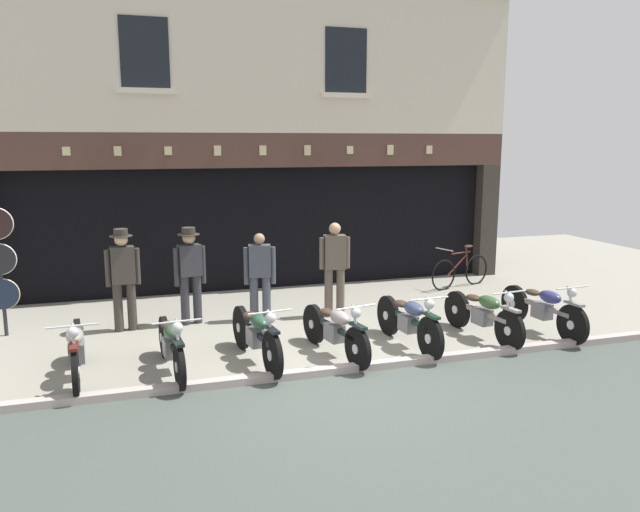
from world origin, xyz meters
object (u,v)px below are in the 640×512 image
(assistant_far_right, at_px, (335,265))
(motorcycle_right, at_px, (483,313))
(motorcycle_far_right, at_px, (543,308))
(leaning_bicycle, at_px, (461,271))
(advert_board_near, at_px, (341,205))
(salesman_left, at_px, (123,274))
(motorcycle_far_left, at_px, (76,349))
(motorcycle_center, at_px, (335,329))
(motorcycle_left, at_px, (171,344))
(motorcycle_center_left, at_px, (256,334))
(motorcycle_center_right, at_px, (409,320))
(shopkeeper_center, at_px, (190,270))
(salesman_right, at_px, (260,273))

(assistant_far_right, bearing_deg, motorcycle_right, 139.04)
(motorcycle_far_right, bearing_deg, leaning_bicycle, -100.06)
(advert_board_near, bearing_deg, salesman_left, -152.55)
(motorcycle_far_left, relative_size, motorcycle_far_right, 0.96)
(salesman_left, bearing_deg, motorcycle_center, 136.28)
(motorcycle_left, height_order, motorcycle_center_left, motorcycle_center_left)
(assistant_far_right, bearing_deg, motorcycle_far_left, 29.68)
(motorcycle_center_left, height_order, motorcycle_center_right, same)
(shopkeeper_center, bearing_deg, advert_board_near, -159.23)
(motorcycle_center_right, xyz_separation_m, assistant_far_right, (-0.54, 1.98, 0.52))
(leaning_bicycle, bearing_deg, motorcycle_far_left, 96.41)
(salesman_right, height_order, assistant_far_right, assistant_far_right)
(shopkeeper_center, bearing_deg, salesman_left, -8.87)
(motorcycle_center, height_order, leaning_bicycle, leaning_bicycle)
(motorcycle_center_right, relative_size, advert_board_near, 2.05)
(motorcycle_far_left, height_order, leaning_bicycle, motorcycle_far_left)
(salesman_left, bearing_deg, assistant_far_right, 170.44)
(advert_board_near, relative_size, leaning_bicycle, 0.58)
(motorcycle_far_left, bearing_deg, motorcycle_left, 170.29)
(motorcycle_right, distance_m, motorcycle_far_right, 1.12)
(motorcycle_center_left, xyz_separation_m, motorcycle_center_right, (2.38, -0.00, -0.00))
(motorcycle_far_left, relative_size, motorcycle_center_left, 0.96)
(motorcycle_center, distance_m, shopkeeper_center, 3.02)
(motorcycle_center_right, height_order, motorcycle_far_right, motorcycle_center_right)
(motorcycle_center_right, distance_m, salesman_left, 4.73)
(salesman_right, bearing_deg, motorcycle_center, 116.08)
(motorcycle_far_left, xyz_separation_m, motorcycle_far_right, (7.22, -0.08, 0.00))
(motorcycle_far_right, bearing_deg, motorcycle_center_right, -3.43)
(motorcycle_center_left, distance_m, advert_board_near, 5.57)
(motorcycle_right, xyz_separation_m, salesman_right, (-3.19, 2.10, 0.44))
(motorcycle_far_left, xyz_separation_m, motorcycle_center_left, (2.40, -0.09, 0.01))
(motorcycle_far_left, height_order, motorcycle_center_right, motorcycle_center_right)
(motorcycle_far_right, height_order, advert_board_near, advert_board_near)
(motorcycle_left, relative_size, motorcycle_center_left, 0.94)
(motorcycle_far_right, height_order, leaning_bicycle, motorcycle_far_right)
(motorcycle_far_left, distance_m, salesman_right, 3.56)
(motorcycle_center_left, relative_size, motorcycle_right, 1.05)
(motorcycle_center_left, relative_size, motorcycle_center_right, 1.04)
(motorcycle_center_left, xyz_separation_m, assistant_far_right, (1.84, 1.98, 0.52))
(motorcycle_left, xyz_separation_m, motorcycle_right, (4.88, 0.07, 0.00))
(motorcycle_center_right, distance_m, advert_board_near, 4.80)
(salesman_right, bearing_deg, motorcycle_center_left, 85.87)
(leaning_bicycle, bearing_deg, motorcycle_center_right, 123.21)
(motorcycle_center_right, relative_size, salesman_right, 1.26)
(salesman_right, bearing_deg, motorcycle_far_right, 163.14)
(motorcycle_right, xyz_separation_m, motorcycle_far_right, (1.12, -0.01, 0.00))
(leaning_bicycle, bearing_deg, assistant_far_right, 95.22)
(motorcycle_center, relative_size, motorcycle_far_right, 0.95)
(motorcycle_left, xyz_separation_m, advert_board_near, (4.04, 4.65, 1.33))
(salesman_right, bearing_deg, motorcycle_center_right, 140.70)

